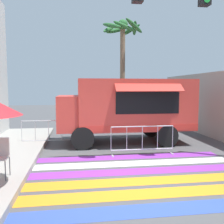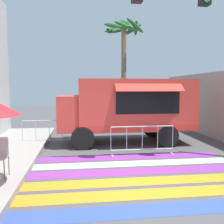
# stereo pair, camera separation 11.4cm
# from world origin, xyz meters

# --- Properties ---
(ground_plane) EXTENTS (60.00, 60.00, 0.00)m
(ground_plane) POSITION_xyz_m (0.00, 0.00, 0.00)
(ground_plane) COLOR #4C4C4F
(crosswalk_painted) EXTENTS (6.40, 4.36, 0.01)m
(crosswalk_painted) POSITION_xyz_m (0.00, 0.30, 0.00)
(crosswalk_painted) COLOR #334FB2
(crosswalk_painted) RESTS_ON ground_plane
(food_truck) EXTENTS (5.69, 2.83, 2.76)m
(food_truck) POSITION_xyz_m (0.27, 4.53, 1.61)
(food_truck) COLOR #D13D33
(food_truck) RESTS_ON ground_plane
(traffic_signal_pole) EXTENTS (4.97, 0.29, 6.46)m
(traffic_signal_pole) POSITION_xyz_m (2.34, 1.48, 4.59)
(traffic_signal_pole) COLOR #515456
(traffic_signal_pole) RESTS_ON ground_plane
(barricade_front) EXTENTS (2.31, 0.44, 1.05)m
(barricade_front) POSITION_xyz_m (0.55, 2.46, 0.52)
(barricade_front) COLOR #B7BABF
(barricade_front) RESTS_ON ground_plane
(barricade_side) EXTENTS (2.22, 0.44, 1.05)m
(barricade_side) POSITION_xyz_m (-2.97, 4.53, 0.52)
(barricade_side) COLOR #B7BABF
(barricade_side) RESTS_ON ground_plane
(palm_tree) EXTENTS (2.47, 2.43, 6.31)m
(palm_tree) POSITION_xyz_m (0.89, 8.33, 4.77)
(palm_tree) COLOR #7A664C
(palm_tree) RESTS_ON ground_plane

